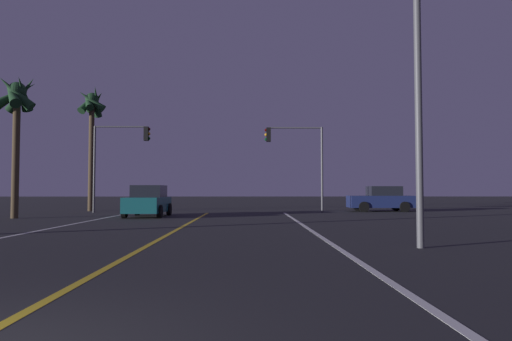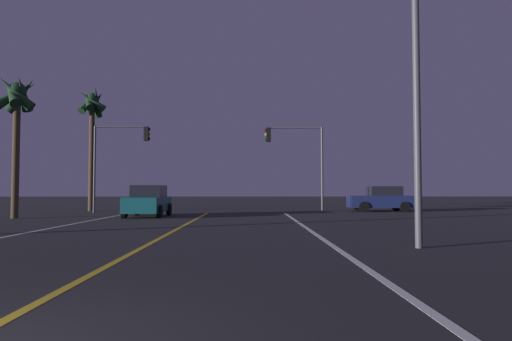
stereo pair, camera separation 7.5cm
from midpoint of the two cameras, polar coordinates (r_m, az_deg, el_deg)
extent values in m
cube|color=silver|center=(13.42, 8.56, -8.56)|extent=(0.16, 31.46, 0.01)
cube|color=gold|center=(13.51, -12.35, -8.49)|extent=(0.16, 31.46, 0.01)
cylinder|color=black|center=(24.05, -11.96, -5.02)|extent=(0.22, 0.68, 0.68)
cylinder|color=black|center=(24.47, -16.12, -4.93)|extent=(0.22, 0.68, 0.68)
cylinder|color=black|center=(26.71, -10.84, -4.77)|extent=(0.22, 0.68, 0.68)
cylinder|color=black|center=(27.08, -14.61, -4.70)|extent=(0.22, 0.68, 0.68)
cube|color=#145156|center=(25.55, -13.36, -4.13)|extent=(1.80, 4.30, 0.80)
cube|color=black|center=(25.78, -13.22, -2.52)|extent=(1.60, 2.10, 0.64)
cube|color=red|center=(27.48, -11.18, -3.82)|extent=(0.24, 0.08, 0.16)
cube|color=red|center=(27.72, -13.62, -3.78)|extent=(0.24, 0.08, 0.16)
cylinder|color=black|center=(31.03, 13.20, -4.42)|extent=(0.68, 0.22, 0.68)
cylinder|color=black|center=(32.78, 12.44, -4.31)|extent=(0.68, 0.22, 0.68)
cylinder|color=black|center=(31.79, 17.94, -4.31)|extent=(0.68, 0.22, 0.68)
cylinder|color=black|center=(33.50, 16.95, -4.22)|extent=(0.68, 0.22, 0.68)
cube|color=navy|center=(32.24, 15.14, -3.75)|extent=(4.30, 1.80, 0.80)
cube|color=black|center=(32.30, 15.55, -2.47)|extent=(2.10, 1.60, 0.64)
cube|color=red|center=(32.31, 19.02, -3.52)|extent=(0.08, 0.24, 0.16)
cube|color=red|center=(33.44, 18.32, -3.49)|extent=(0.08, 0.24, 0.16)
cylinder|color=#4C4C51|center=(29.79, 8.14, 0.11)|extent=(0.14, 0.14, 5.51)
cylinder|color=#4C4C51|center=(29.81, 4.82, 5.31)|extent=(3.44, 0.10, 0.10)
cube|color=black|center=(29.64, 1.50, 4.47)|extent=(0.28, 0.36, 0.90)
sphere|color=#3A0605|center=(29.67, 1.19, 5.05)|extent=(0.20, 0.20, 0.20)
sphere|color=orange|center=(29.63, 1.19, 4.47)|extent=(0.20, 0.20, 0.20)
sphere|color=#063816|center=(29.60, 1.19, 3.90)|extent=(0.20, 0.20, 0.20)
cylinder|color=#4C4C51|center=(31.07, -19.52, 0.16)|extent=(0.14, 0.14, 5.56)
cylinder|color=#4C4C51|center=(30.82, -16.54, 5.24)|extent=(3.29, 0.10, 0.10)
cube|color=black|center=(30.36, -13.54, 4.46)|extent=(0.28, 0.36, 0.90)
sphere|color=#3A0605|center=(30.37, -13.24, 5.03)|extent=(0.20, 0.20, 0.20)
sphere|color=orange|center=(30.33, -13.25, 4.47)|extent=(0.20, 0.20, 0.20)
sphere|color=#063816|center=(30.29, -13.25, 3.90)|extent=(0.20, 0.20, 0.20)
cylinder|color=#4C4C51|center=(12.34, 19.37, 8.06)|extent=(0.18, 0.18, 7.32)
cylinder|color=#473826|center=(26.52, -27.77, 1.54)|extent=(0.36, 0.36, 6.31)
sphere|color=#19381E|center=(26.95, -27.62, 8.78)|extent=(0.90, 0.90, 0.90)
cone|color=#19381E|center=(26.80, -27.04, 8.51)|extent=(0.63, 1.60, 1.83)
cone|color=#19381E|center=(27.13, -27.18, 8.38)|extent=(1.98, 1.13, 1.98)
cone|color=#19381E|center=(27.21, -27.79, 8.36)|extent=(2.04, 1.87, 1.87)
cone|color=#19381E|center=(26.84, -28.25, 8.51)|extent=(1.81, 1.88, 1.78)
cone|color=#19381E|center=(26.64, -27.81, 8.59)|extent=(2.00, 0.92, 1.89)
cylinder|color=#473826|center=(33.65, -19.87, 1.63)|extent=(0.36, 0.36, 7.50)
sphere|color=#19381E|center=(34.16, -19.77, 8.34)|extent=(0.90, 0.90, 0.90)
cone|color=#19381E|center=(34.07, -19.28, 8.10)|extent=(0.75, 1.69, 2.18)
cone|color=#19381E|center=(34.30, -19.37, 8.03)|extent=(1.69, 1.42, 1.60)
cone|color=#19381E|center=(34.33, -20.15, 8.03)|extent=(1.23, 1.89, 1.91)
cone|color=#19381E|center=(34.05, -20.26, 8.12)|extent=(1.37, 1.61, 1.53)
cone|color=#19381E|center=(33.84, -19.83, 8.18)|extent=(1.99, 0.95, 1.61)
camera|label=1|loc=(0.04, -90.80, 0.03)|focal=32.18mm
camera|label=2|loc=(0.04, 89.20, -0.03)|focal=32.18mm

